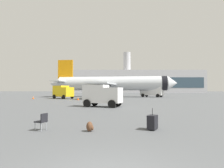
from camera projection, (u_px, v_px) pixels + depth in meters
airplane_at_gate at (111, 84)px, 53.60m from camera, size 35.74×32.36×10.50m
service_truck at (63, 91)px, 43.13m from camera, size 5.13×4.69×2.90m
fuel_truck at (152, 90)px, 52.54m from camera, size 6.34×5.29×3.20m
cargo_van at (102, 95)px, 23.01m from camera, size 4.82×3.53×2.60m
safety_cone_near at (78, 98)px, 37.51m from camera, size 0.44×0.44×0.63m
safety_cone_mid at (89, 95)px, 57.19m from camera, size 0.44×0.44×0.78m
safety_cone_far at (33, 97)px, 41.73m from camera, size 0.44×0.44×0.65m
rolling_suitcase at (152, 122)px, 9.93m from camera, size 0.66×0.75×1.10m
traveller_backpack at (90, 127)px, 9.54m from camera, size 0.36×0.40×0.48m
gate_chair at (42, 120)px, 9.77m from camera, size 0.62×0.62×0.86m
terminal_building at (137, 82)px, 120.61m from camera, size 75.37×23.23×25.12m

